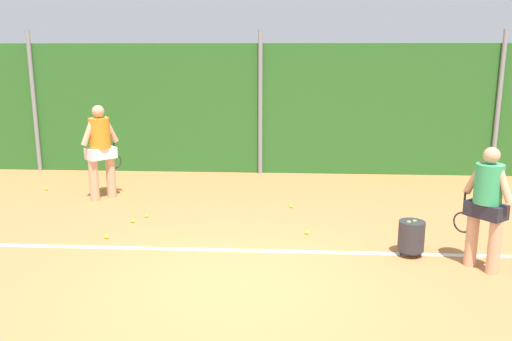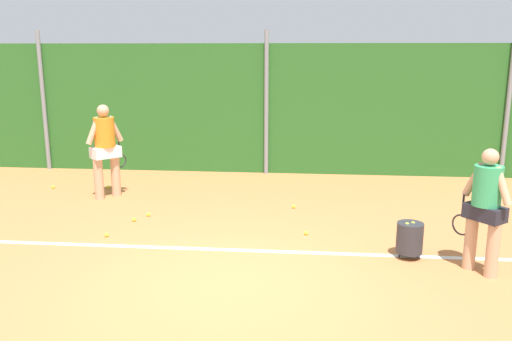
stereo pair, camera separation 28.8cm
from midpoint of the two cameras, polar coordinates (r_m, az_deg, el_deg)
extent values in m
plane|color=#C67542|center=(8.27, -2.04, -6.87)|extent=(28.05, 28.05, 0.00)
cube|color=#286023|center=(12.16, -0.17, 6.67)|extent=(18.23, 0.25, 2.95)
cylinder|color=gray|center=(13.37, -23.52, 6.81)|extent=(0.10, 0.10, 3.24)
cylinder|color=gray|center=(11.97, -0.23, 7.28)|extent=(0.10, 0.10, 3.24)
cylinder|color=gray|center=(12.77, 24.22, 6.51)|extent=(0.10, 0.10, 3.24)
cube|color=white|center=(7.60, -2.54, -8.65)|extent=(13.32, 0.10, 0.01)
cylinder|color=tan|center=(7.33, 23.39, -7.63)|extent=(0.16, 0.16, 0.71)
cylinder|color=tan|center=(7.49, 21.32, -7.03)|extent=(0.16, 0.16, 0.71)
cube|color=#23232D|center=(7.27, 22.65, -3.99)|extent=(0.51, 0.54, 0.19)
cylinder|color=#339E60|center=(7.19, 22.88, -1.33)|extent=(0.35, 0.35, 0.51)
sphere|color=tan|center=(7.11, 23.14, 1.53)|extent=(0.21, 0.21, 0.21)
cylinder|color=tan|center=(7.08, 24.26, -1.34)|extent=(0.22, 0.25, 0.49)
cylinder|color=tan|center=(7.28, 21.60, -0.74)|extent=(0.22, 0.25, 0.49)
cylinder|color=black|center=(7.37, 20.62, -3.31)|extent=(0.03, 0.03, 0.28)
torus|color=#26262B|center=(7.45, 20.46, -5.31)|extent=(0.20, 0.24, 0.28)
cylinder|color=tan|center=(10.44, -17.92, -1.03)|extent=(0.18, 0.18, 0.79)
cylinder|color=tan|center=(10.59, -16.21, -0.72)|extent=(0.18, 0.18, 0.79)
cube|color=white|center=(10.41, -17.24, 1.80)|extent=(0.59, 0.60, 0.21)
cylinder|color=orange|center=(10.34, -17.38, 3.90)|extent=(0.39, 0.39, 0.56)
sphere|color=tan|center=(10.29, -17.53, 6.14)|extent=(0.23, 0.23, 0.23)
cylinder|color=tan|center=(10.25, -18.50, 3.99)|extent=(0.26, 0.26, 0.54)
cylinder|color=tan|center=(10.44, -16.31, 4.28)|extent=(0.26, 0.26, 0.54)
cylinder|color=black|center=(10.58, -15.89, 2.34)|extent=(0.03, 0.03, 0.28)
torus|color=#26262B|center=(10.63, -15.80, 0.91)|extent=(0.21, 0.22, 0.28)
cylinder|color=#2D2D33|center=(7.59, 15.44, -6.85)|extent=(0.36, 0.36, 0.42)
cylinder|color=#2D2D33|center=(7.71, 16.26, -8.59)|extent=(0.02, 0.02, 0.08)
cylinder|color=#2D2D33|center=(7.65, 14.40, -8.62)|extent=(0.02, 0.02, 0.08)
cylinder|color=#2D2D33|center=(7.80, 15.14, -8.27)|extent=(0.02, 0.02, 0.08)
sphere|color=#CCDB33|center=(7.57, 15.78, -5.41)|extent=(0.07, 0.07, 0.07)
sphere|color=#CCDB33|center=(7.50, 15.19, -5.54)|extent=(0.07, 0.07, 0.07)
sphere|color=#CCDB33|center=(8.25, 4.53, -6.71)|extent=(0.07, 0.07, 0.07)
sphere|color=#CCDB33|center=(11.26, -17.00, -1.88)|extent=(0.07, 0.07, 0.07)
sphere|color=#CCDB33|center=(8.40, -16.88, -6.89)|extent=(0.07, 0.07, 0.07)
sphere|color=#CCDB33|center=(9.57, 3.01, -3.89)|extent=(0.07, 0.07, 0.07)
sphere|color=#CCDB33|center=(9.25, -12.66, -4.80)|extent=(0.07, 0.07, 0.07)
sphere|color=#CCDB33|center=(12.08, 22.30, -1.29)|extent=(0.07, 0.07, 0.07)
sphere|color=#CCDB33|center=(9.03, -14.14, -5.32)|extent=(0.07, 0.07, 0.07)
sphere|color=#CCDB33|center=(9.76, 24.23, -4.71)|extent=(0.07, 0.07, 0.07)
sphere|color=#CCDB33|center=(11.62, -22.46, -1.85)|extent=(0.07, 0.07, 0.07)
camera|label=1|loc=(0.14, -91.00, -0.23)|focal=36.89mm
camera|label=2|loc=(0.14, 89.00, 0.23)|focal=36.89mm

